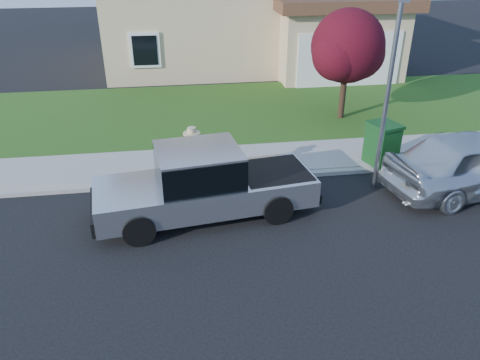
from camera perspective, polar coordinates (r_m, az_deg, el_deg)
name	(u,v)px	position (r m, az deg, el deg)	size (l,w,h in m)	color
ground	(234,242)	(10.39, -0.78, -7.62)	(80.00, 80.00, 0.00)	black
curb	(256,177)	(12.95, 1.92, 0.33)	(40.00, 0.20, 0.12)	gray
sidewalk	(249,160)	(13.92, 1.13, 2.45)	(40.00, 2.00, 0.15)	gray
lawn	(230,111)	(18.05, -1.19, 8.41)	(40.00, 7.00, 0.10)	#224B15
pickup_truck	(204,185)	(11.02, -4.39, -0.57)	(5.44, 2.45, 1.73)	black
woman	(193,162)	(12.06, -5.73, 2.20)	(0.70, 0.58, 1.79)	#E5887D
sedan	(475,162)	(13.50, 26.78, 1.94)	(1.92, 4.78, 1.63)	silver
ornamental_tree	(348,50)	(17.01, 13.08, 15.23)	(2.78, 2.50, 3.81)	black
trash_bin	(382,143)	(13.90, 16.93, 4.28)	(0.96, 1.04, 1.22)	#103C15
street_lamp	(389,85)	(12.00, 17.72, 10.95)	(0.38, 0.64, 4.93)	slate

